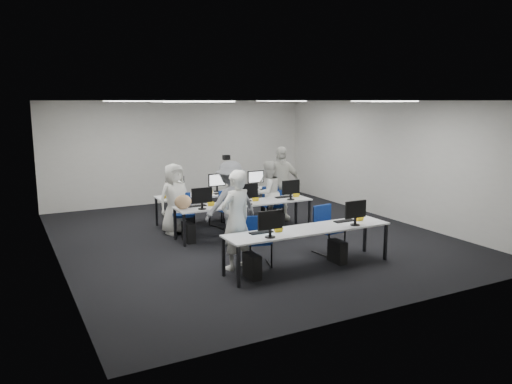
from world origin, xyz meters
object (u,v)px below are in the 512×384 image
student_0 (236,220)px  desk_mid (245,205)px  chair_2 (183,222)px  photographer (231,203)px  chair_3 (231,217)px  chair_7 (273,212)px  student_1 (268,193)px  chair_5 (183,220)px  chair_1 (328,239)px  desk_front (309,231)px  chair_6 (222,214)px  chair_4 (273,212)px  student_3 (280,183)px  student_2 (175,199)px  chair_0 (258,250)px

student_0 → desk_mid: bearing=-137.4°
chair_2 → photographer: size_ratio=0.53×
chair_3 → chair_7: (1.25, 0.20, -0.03)m
student_1 → chair_5: bearing=-18.1°
chair_1 → chair_2: bearing=121.2°
chair_1 → desk_front: bearing=-153.8°
desk_mid → student_0: (-1.18, -2.03, 0.22)m
chair_2 → chair_3: bearing=6.0°
chair_2 → student_0: (0.09, -2.62, 0.61)m
chair_2 → student_0: student_0 is taller
chair_3 → chair_6: chair_6 is taller
chair_2 → desk_front: bearing=-60.3°
chair_3 → student_0: (-1.08, -2.58, 0.62)m
desk_front → chair_2: 3.45m
chair_4 → student_3: student_3 is taller
student_2 → chair_6: bearing=-6.4°
desk_mid → chair_0: chair_0 is taller
chair_0 → student_0: 0.76m
chair_2 → chair_7: size_ratio=1.15×
desk_mid → chair_4: (1.06, 0.59, -0.40)m
desk_front → chair_0: size_ratio=3.61×
chair_5 → student_2: student_2 is taller
chair_6 → chair_7: chair_6 is taller
chair_4 → student_3: bearing=47.8°
student_2 → photographer: size_ratio=0.91×
chair_4 → student_2: size_ratio=0.56×
chair_3 → chair_4: chair_4 is taller
chair_0 → chair_2: 2.69m
chair_3 → student_2: 1.41m
chair_1 → photographer: bearing=127.8°
student_1 → desk_mid: bearing=22.5°
desk_front → chair_7: 3.57m
chair_7 → student_2: (-2.53, 0.05, 0.55)m
student_0 → chair_1: bearing=162.1°
student_1 → photographer: photographer is taller
chair_3 → student_1: (1.01, 0.03, 0.50)m
chair_6 → student_3: bearing=-24.3°
desk_mid → chair_1: (0.83, -2.05, -0.38)m
chair_3 → student_0: bearing=-123.8°
chair_3 → student_3: (1.51, 0.29, 0.65)m
desk_mid → chair_1: bearing=-67.9°
chair_7 → chair_0: bearing=-141.2°
chair_6 → student_2: (-1.24, -0.14, 0.52)m
photographer → student_1: bearing=-147.4°
desk_front → chair_3: size_ratio=3.55×
chair_1 → student_0: 2.10m
desk_front → student_0: (-1.18, 0.57, 0.22)m
photographer → chair_4: bearing=-149.5°
desk_mid → chair_2: (-1.26, 0.59, -0.39)m
student_3 → student_0: bearing=-119.8°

